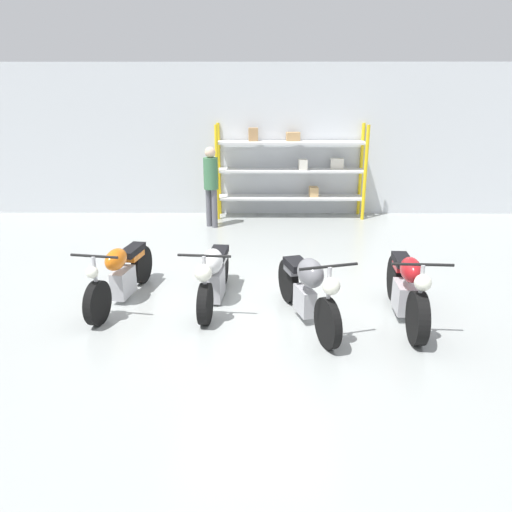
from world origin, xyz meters
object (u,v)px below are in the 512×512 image
object	(u,v)px
motorcycle_orange	(122,274)
person_browsing	(211,180)
shelving_rack	(292,169)
motorcycle_grey	(307,288)
motorcycle_white	(214,275)
motorcycle_red	(407,289)

from	to	relation	value
motorcycle_orange	person_browsing	distance (m)	4.33
motorcycle_orange	person_browsing	xyz separation A→B (m)	(0.96, 4.17, 0.64)
shelving_rack	person_browsing	distance (m)	2.11
motorcycle_orange	motorcycle_grey	world-z (taller)	motorcycle_grey
motorcycle_white	motorcycle_red	xyz separation A→B (m)	(2.69, -0.56, 0.02)
motorcycle_red	person_browsing	world-z (taller)	person_browsing
motorcycle_white	motorcycle_red	distance (m)	2.74
shelving_rack	motorcycle_orange	size ratio (longest dim) A/B	1.67
motorcycle_orange	motorcycle_red	xyz separation A→B (m)	(4.07, -0.60, 0.02)
motorcycle_orange	person_browsing	size ratio (longest dim) A/B	1.18
shelving_rack	motorcycle_grey	world-z (taller)	shelving_rack
shelving_rack	motorcycle_grey	size ratio (longest dim) A/B	1.75
motorcycle_orange	motorcycle_red	bearing A→B (deg)	91.28
motorcycle_orange	motorcycle_grey	distance (m)	2.79
motorcycle_orange	motorcycle_white	world-z (taller)	motorcycle_white
motorcycle_grey	motorcycle_red	world-z (taller)	motorcycle_grey
motorcycle_grey	shelving_rack	bearing A→B (deg)	162.36
motorcycle_white	person_browsing	distance (m)	4.28
motorcycle_white	motorcycle_orange	bearing A→B (deg)	-86.74
person_browsing	motorcycle_red	bearing A→B (deg)	71.39
shelving_rack	motorcycle_white	bearing A→B (deg)	-105.64
shelving_rack	motorcycle_grey	bearing A→B (deg)	-91.29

